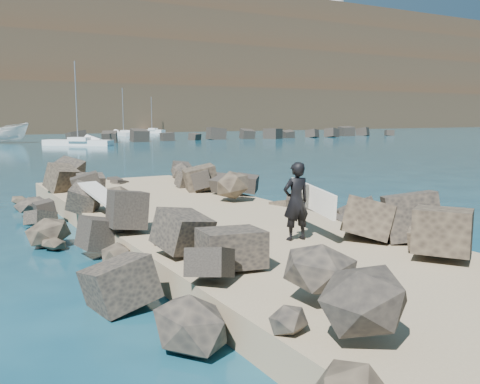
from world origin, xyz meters
The scene contains 13 objects.
ground centered at (0.00, 0.00, 0.00)m, with size 800.00×800.00×0.00m, color #0F384C.
jetty centered at (0.00, -2.00, 0.30)m, with size 6.00×26.00×0.60m, color #8C7759.
riprap_left centered at (-2.90, -1.50, 0.50)m, with size 2.60×22.00×1.00m, color black.
riprap_right centered at (2.90, -1.50, 0.50)m, with size 2.60×22.00×1.00m, color black.
breakwater_secondary centered at (35.00, 55.00, 0.60)m, with size 52.00×4.00×1.20m, color black.
surfboard_resting centered at (-2.54, 2.33, 1.04)m, with size 0.60×2.39×0.08m, color beige.
boat_imported centered at (0.81, 59.77, 1.26)m, with size 2.45×6.51×2.52m, color silver.
surfer_with_board centered at (0.46, -2.85, 1.50)m, with size 1.03×2.18×1.78m.
radome centered at (127.44, 153.98, 43.30)m, with size 12.28×12.28×19.44m.
sailboat_c centered at (7.77, 49.69, 0.35)m, with size 7.20×6.65×9.60m.
sailboat_f centered at (30.93, 87.56, 0.35)m, with size 3.83×5.77×7.17m.
sailboat_d centered at (21.50, 75.92, 0.35)m, with size 1.67×6.75×8.13m.
headland_buildings centered at (16.81, 152.19, 33.97)m, with size 137.50×30.50×5.00m.
Camera 1 is at (-6.63, -12.53, 3.41)m, focal length 40.00 mm.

